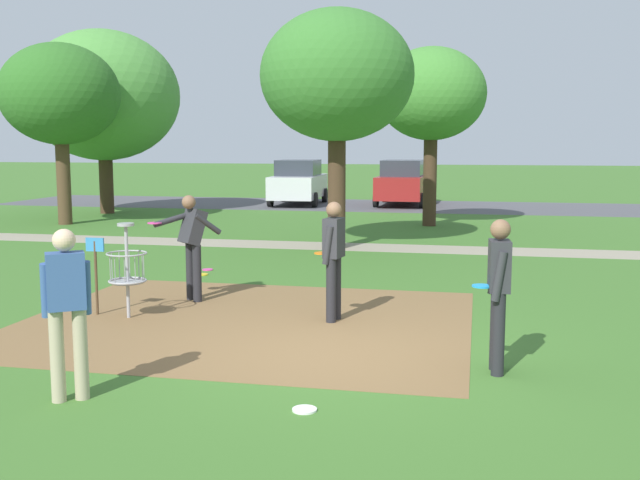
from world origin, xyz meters
The scene contains 19 objects.
ground_plane centered at (0.00, 0.00, 0.00)m, with size 160.00×160.00×0.00m, color #3D6B28.
dirt_tee_pad centered at (-1.52, 1.42, 0.00)m, with size 6.32×5.33×0.01m, color brown.
disc_golf_basket centered at (-3.32, 1.27, 0.75)m, with size 0.98×0.58×1.39m.
player_foreground_watching centered at (-0.31, 1.71, 0.97)m, with size 0.42×0.49×1.71m.
player_throwing centered at (-2.22, -2.09, 0.97)m, with size 0.48×0.45×1.71m.
player_waiting_left centered at (-2.78, 2.57, 0.99)m, with size 1.03×0.72×1.71m.
player_waiting_right centered at (1.92, -0.29, 0.97)m, with size 0.41×0.48×1.71m.
frisbee_near_basket centered at (-4.01, 5.63, 0.01)m, with size 0.26×0.26×0.02m, color #E53D99.
frisbee_by_tee centered at (-3.59, 5.38, 0.01)m, with size 0.21×0.21×0.02m, color #E53D99.
frisbee_mid_grass centered at (0.11, -1.90, 0.01)m, with size 0.24×0.24×0.02m, color white.
frisbee_far_left centered at (-3.50, 4.82, 0.01)m, with size 0.24×0.24×0.02m, color gold.
tree_near_left centered at (-1.64, 9.03, 4.08)m, with size 3.64×3.64×5.66m.
tree_near_right centered at (0.24, 14.43, 3.96)m, with size 3.28×3.28×5.40m.
tree_mid_left centered at (-10.95, 12.48, 3.99)m, with size 3.64×3.64×5.57m.
tree_mid_center centered at (-11.45, 16.15, 4.19)m, with size 5.40×5.40×6.50m.
parking_lot_strip centered at (0.00, 21.49, 0.00)m, with size 36.00×6.00×0.01m, color #4C4C51.
parked_car_leftmost centered at (-5.58, 21.35, 0.92)m, with size 2.14×4.29×1.84m.
parked_car_center_left centered at (-1.34, 21.93, 0.92)m, with size 2.03×4.23×1.84m.
gravel_path centered at (0.00, 9.29, 0.00)m, with size 40.00×1.41×0.00m, color gray.
Camera 1 is at (1.67, -8.52, 2.53)m, focal length 41.74 mm.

